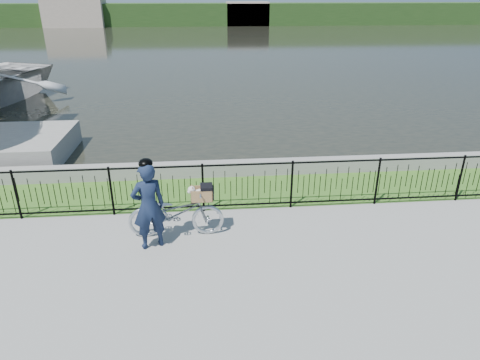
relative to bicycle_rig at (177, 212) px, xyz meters
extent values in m
plane|color=gray|center=(1.54, -0.61, -0.51)|extent=(120.00, 120.00, 0.00)
cube|color=#3C6921|center=(1.54, 1.99, -0.51)|extent=(60.00, 2.00, 0.01)
plane|color=black|center=(1.54, 32.39, -0.51)|extent=(120.00, 120.00, 0.00)
cube|color=gray|center=(1.54, 2.99, -0.31)|extent=(60.00, 0.30, 0.40)
cube|color=#25441A|center=(1.54, 59.39, 0.99)|extent=(120.00, 6.00, 3.00)
cube|color=#AB9A89|center=(-16.46, 57.39, 1.49)|extent=(8.00, 4.00, 4.00)
cube|color=#AB9A89|center=(7.54, 57.89, 1.09)|extent=(6.00, 3.00, 3.20)
imported|color=#B3B9BF|center=(-0.01, 0.00, -0.01)|extent=(1.91, 0.67, 1.01)
cube|color=black|center=(0.52, 0.00, 0.26)|extent=(0.38, 0.18, 0.02)
cube|color=olive|center=(0.52, 0.00, 0.27)|extent=(0.43, 0.28, 0.01)
cube|color=olive|center=(0.52, 0.13, 0.39)|extent=(0.43, 0.01, 0.25)
cube|color=olive|center=(0.52, -0.13, 0.39)|extent=(0.43, 0.02, 0.25)
cube|color=olive|center=(0.73, 0.00, 0.39)|extent=(0.01, 0.28, 0.25)
cube|color=olive|center=(0.31, 0.00, 0.39)|extent=(0.02, 0.28, 0.25)
cube|color=black|center=(0.62, 0.00, 0.54)|extent=(0.24, 0.29, 0.06)
cube|color=black|center=(0.75, 0.00, 0.41)|extent=(0.02, 0.29, 0.20)
ellipsoid|color=silver|center=(0.50, 0.00, 0.39)|extent=(0.31, 0.22, 0.20)
sphere|color=silver|center=(0.32, -0.02, 0.49)|extent=(0.15, 0.15, 0.15)
sphere|color=silver|center=(0.27, -0.04, 0.46)|extent=(0.07, 0.07, 0.07)
sphere|color=black|center=(0.25, -0.05, 0.46)|extent=(0.02, 0.02, 0.02)
cone|color=#9B6040|center=(0.32, 0.04, 0.55)|extent=(0.06, 0.08, 0.08)
cone|color=#9B6040|center=(0.34, -0.06, 0.55)|extent=(0.06, 0.08, 0.08)
imported|color=#141F39|center=(-0.48, -0.38, 0.36)|extent=(0.74, 0.61, 1.74)
ellipsoid|color=black|center=(-0.48, -0.38, 1.21)|extent=(0.26, 0.29, 0.18)
camera|label=1|loc=(0.59, -7.66, 4.06)|focal=32.00mm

